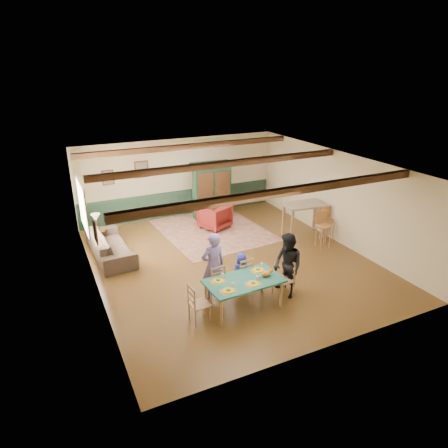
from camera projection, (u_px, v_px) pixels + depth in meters
name	position (u px, v px, depth m)	size (l,w,h in m)	color
floor	(230.00, 261.00, 10.91)	(8.00, 8.00, 0.00)	#513516
wall_back	(179.00, 178.00, 13.76)	(7.00, 0.02, 2.70)	beige
wall_left	(92.00, 238.00, 9.02)	(0.02, 8.00, 2.70)	beige
wall_right	(337.00, 197.00, 11.80)	(0.02, 8.00, 2.70)	beige
ceiling	(231.00, 164.00, 9.90)	(7.00, 8.00, 0.02)	white
wainscot_back	(181.00, 203.00, 14.08)	(6.95, 0.03, 0.90)	#1C3325
ceiling_beam_front	(281.00, 192.00, 8.01)	(6.95, 0.16, 0.16)	#321D0E
ceiling_beam_mid	(224.00, 164.00, 10.27)	(6.95, 0.16, 0.16)	#321D0E
ceiling_beam_back	(188.00, 146.00, 12.45)	(6.95, 0.16, 0.16)	#321D0E
window_left	(82.00, 207.00, 10.38)	(0.06, 1.60, 1.30)	white
picture_left_wall	(95.00, 231.00, 8.38)	(0.04, 0.42, 0.52)	gray
picture_back_a	(142.00, 169.00, 13.05)	(0.45, 0.04, 0.55)	gray
picture_back_b	(108.00, 178.00, 12.67)	(0.38, 0.04, 0.48)	gray
dining_table	(244.00, 294.00, 8.69)	(1.66, 0.92, 0.69)	#206556
dining_chair_far_left	(215.00, 281.00, 9.03)	(0.39, 0.40, 0.87)	#9B6F4D
dining_chair_far_right	(243.00, 273.00, 9.36)	(0.39, 0.40, 0.87)	#9B6F4D
dining_chair_end_left	(199.00, 303.00, 8.19)	(0.39, 0.40, 0.87)	#9B6F4D
dining_chair_end_right	(283.00, 279.00, 9.12)	(0.39, 0.40, 0.87)	#9B6F4D
person_man	(213.00, 266.00, 8.96)	(0.58, 0.38, 1.59)	#725FA3
person_woman	(287.00, 266.00, 9.04)	(0.74, 0.57, 1.52)	black
person_child	(241.00, 271.00, 9.41)	(0.45, 0.29, 0.92)	#2830A3
cat	(266.00, 273.00, 8.67)	(0.33, 0.13, 0.17)	orange
place_setting_near_left	(228.00, 289.00, 8.13)	(0.37, 0.28, 0.11)	yellow
place_setting_near_center	(253.00, 282.00, 8.39)	(0.37, 0.28, 0.11)	yellow
place_setting_far_left	(218.00, 279.00, 8.50)	(0.37, 0.28, 0.11)	yellow
place_setting_far_right	(258.00, 268.00, 8.95)	(0.37, 0.28, 0.11)	yellow
area_rug	(212.00, 230.00, 12.90)	(3.06, 3.64, 0.01)	#BFA98B
armoire	(212.00, 191.00, 13.66)	(1.38, 0.55, 1.95)	black
armchair	(215.00, 217.00, 12.97)	(0.84, 0.86, 0.79)	#561113
sofa	(110.00, 245.00, 11.04)	(2.33, 0.91, 0.68)	#372B22
end_table	(98.00, 238.00, 11.71)	(0.43, 0.43, 0.52)	#321D0E
table_lamp	(96.00, 222.00, 11.52)	(0.27, 0.27, 0.48)	#D6C28A
counter_table	(304.00, 220.00, 12.32)	(1.27, 0.74, 1.06)	#B3A78B
bar_stool_left	(323.00, 230.00, 11.52)	(0.38, 0.42, 1.08)	#B97F48
bar_stool_right	(328.00, 224.00, 12.03)	(0.36, 0.40, 1.03)	#B97F48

